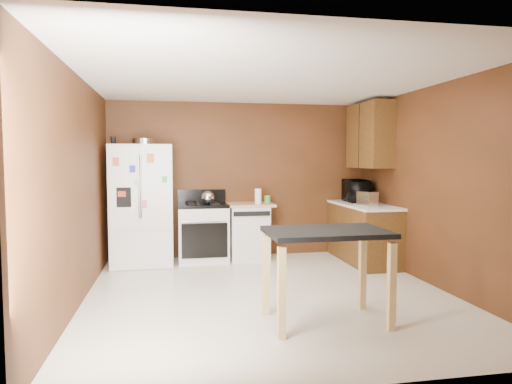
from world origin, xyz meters
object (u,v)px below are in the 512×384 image
object	(u,v)px
kettle	(208,197)
green_canister	(267,199)
pen_cup	(113,141)
microwave	(356,192)
roasting_pan	(144,142)
gas_range	(203,232)
island	(326,245)
toaster	(367,199)
paper_towel	(258,196)
refrigerator	(142,205)
dishwasher	(248,231)

from	to	relation	value
kettle	green_canister	size ratio (longest dim) A/B	1.80
pen_cup	microwave	size ratio (longest dim) A/B	0.19
roasting_pan	pen_cup	world-z (taller)	pen_cup
gas_range	island	bearing A→B (deg)	-71.39
roasting_pan	toaster	xyz separation A→B (m)	(3.23, -0.68, -0.84)
toaster	microwave	distance (m)	0.65
toaster	island	distance (m)	2.57
green_canister	microwave	bearing A→B (deg)	-8.52
paper_towel	toaster	size ratio (longest dim) A/B	0.83
kettle	toaster	xyz separation A→B (m)	(2.30, -0.67, 0.00)
kettle	gas_range	xyz separation A→B (m)	(-0.07, 0.10, -0.54)
roasting_pan	green_canister	distance (m)	2.11
microwave	refrigerator	bearing A→B (deg)	93.35
kettle	pen_cup	bearing A→B (deg)	-179.47
gas_range	kettle	bearing A→B (deg)	-56.03
green_canister	gas_range	size ratio (longest dim) A/B	0.10
green_canister	dishwasher	world-z (taller)	green_canister
roasting_pan	toaster	distance (m)	3.41
pen_cup	dishwasher	xyz separation A→B (m)	(2.02, 0.14, -1.40)
green_canister	gas_range	bearing A→B (deg)	-175.21
paper_towel	green_canister	xyz separation A→B (m)	(0.19, 0.20, -0.06)
pen_cup	island	bearing A→B (deg)	-50.86
kettle	green_canister	distance (m)	0.99
roasting_pan	refrigerator	xyz separation A→B (m)	(-0.05, 0.03, -0.94)
toaster	island	bearing A→B (deg)	-138.33
roasting_pan	island	xyz separation A→B (m)	(1.85, -2.83, -1.08)
kettle	paper_towel	xyz separation A→B (m)	(0.78, -0.01, 0.01)
island	paper_towel	bearing A→B (deg)	92.75
paper_towel	refrigerator	distance (m)	1.76
kettle	dishwasher	size ratio (longest dim) A/B	0.23
green_canister	roasting_pan	bearing A→B (deg)	-174.67
green_canister	toaster	xyz separation A→B (m)	(1.33, -0.85, 0.06)
roasting_pan	gas_range	world-z (taller)	roasting_pan
roasting_pan	green_canister	size ratio (longest dim) A/B	3.12
paper_towel	island	bearing A→B (deg)	-87.25
kettle	gas_range	bearing A→B (deg)	123.97
pen_cup	kettle	bearing A→B (deg)	0.53
paper_towel	island	world-z (taller)	paper_towel
gas_range	island	world-z (taller)	gas_range
roasting_pan	gas_range	bearing A→B (deg)	5.98
refrigerator	pen_cup	bearing A→B (deg)	-172.37
roasting_pan	kettle	size ratio (longest dim) A/B	1.73
toaster	dishwasher	world-z (taller)	toaster
roasting_pan	refrigerator	size ratio (longest dim) A/B	0.20
kettle	paper_towel	world-z (taller)	paper_towel
paper_towel	green_canister	bearing A→B (deg)	46.24
pen_cup	paper_towel	xyz separation A→B (m)	(2.15, 0.00, -0.85)
dishwasher	island	bearing A→B (deg)	-84.88
roasting_pan	refrigerator	world-z (taller)	roasting_pan
kettle	toaster	distance (m)	2.40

